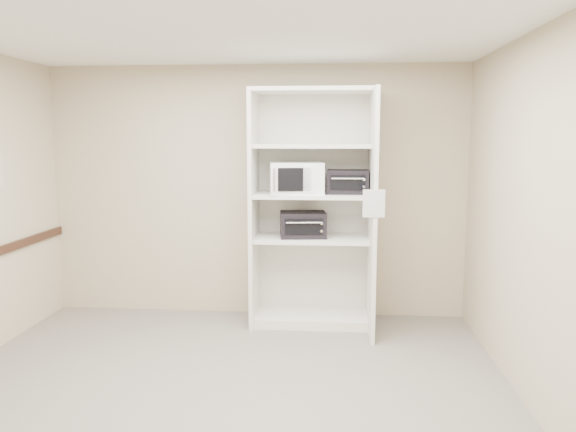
# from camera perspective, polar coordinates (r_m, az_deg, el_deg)

# --- Properties ---
(floor) EXTENTS (4.50, 4.00, 0.01)m
(floor) POSITION_cam_1_polar(r_m,az_deg,el_deg) (4.54, -6.71, -17.35)
(floor) COLOR #69655C
(floor) RESTS_ON ground
(ceiling) EXTENTS (4.50, 4.00, 0.01)m
(ceiling) POSITION_cam_1_polar(r_m,az_deg,el_deg) (4.17, -7.35, 18.45)
(ceiling) COLOR white
(wall_back) EXTENTS (4.50, 0.02, 2.70)m
(wall_back) POSITION_cam_1_polar(r_m,az_deg,el_deg) (6.10, -3.26, 2.47)
(wall_back) COLOR #BDAB90
(wall_back) RESTS_ON ground
(wall_front) EXTENTS (4.50, 0.02, 2.70)m
(wall_front) POSITION_cam_1_polar(r_m,az_deg,el_deg) (2.26, -17.26, -7.54)
(wall_front) COLOR #BDAB90
(wall_front) RESTS_ON ground
(wall_right) EXTENTS (0.02, 4.00, 2.70)m
(wall_right) POSITION_cam_1_polar(r_m,az_deg,el_deg) (4.30, 23.81, -0.56)
(wall_right) COLOR #BDAB90
(wall_right) RESTS_ON ground
(shelving_unit) EXTENTS (1.24, 0.92, 2.42)m
(shelving_unit) POSITION_cam_1_polar(r_m,az_deg,el_deg) (5.78, 2.91, -0.03)
(shelving_unit) COLOR silver
(shelving_unit) RESTS_ON floor
(microwave) EXTENTS (0.58, 0.47, 0.32)m
(microwave) POSITION_cam_1_polar(r_m,az_deg,el_deg) (5.69, 0.86, 3.88)
(microwave) COLOR white
(microwave) RESTS_ON shelving_unit
(toaster_oven_upper) EXTENTS (0.42, 0.32, 0.24)m
(toaster_oven_upper) POSITION_cam_1_polar(r_m,az_deg,el_deg) (5.74, 6.08, 3.49)
(toaster_oven_upper) COLOR black
(toaster_oven_upper) RESTS_ON shelving_unit
(toaster_oven_lower) EXTENTS (0.50, 0.40, 0.26)m
(toaster_oven_lower) POSITION_cam_1_polar(r_m,az_deg,el_deg) (5.77, 1.53, -0.86)
(toaster_oven_lower) COLOR black
(toaster_oven_lower) RESTS_ON shelving_unit
(paper_sign) EXTENTS (0.20, 0.01, 0.25)m
(paper_sign) POSITION_cam_1_polar(r_m,az_deg,el_deg) (5.14, 8.71, 1.26)
(paper_sign) COLOR white
(paper_sign) RESTS_ON shelving_unit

